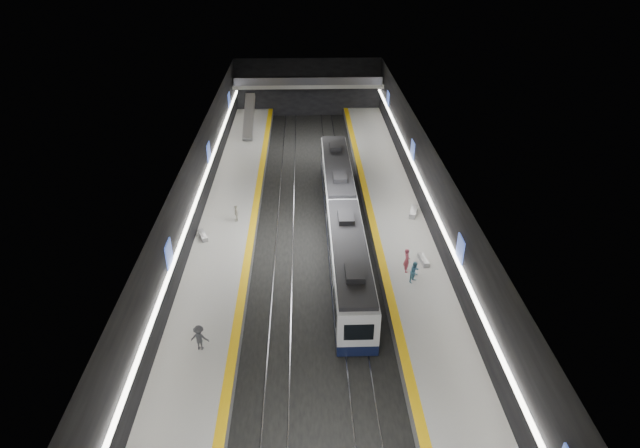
{
  "coord_description": "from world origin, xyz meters",
  "views": [
    {
      "loc": [
        -0.67,
        -38.55,
        24.42
      ],
      "look_at": [
        0.55,
        0.1,
        2.2
      ],
      "focal_mm": 30.0,
      "sensor_mm": 36.0,
      "label": 1
    }
  ],
  "objects_px": {
    "passenger_right_a": "(407,260)",
    "passenger_left_a": "(236,213)",
    "bench_left_far": "(203,236)",
    "train": "(342,216)",
    "bench_right_near": "(423,260)",
    "bench_right_far": "(413,212)",
    "escalator": "(249,117)",
    "passenger_right_b": "(415,272)",
    "passenger_left_b": "(199,338)"
  },
  "relations": [
    {
      "from": "escalator",
      "to": "bench_right_far",
      "type": "xyz_separation_m",
      "value": [
        16.64,
        -22.32,
        -1.65
      ]
    },
    {
      "from": "train",
      "to": "passenger_right_a",
      "type": "height_order",
      "value": "train"
    },
    {
      "from": "bench_left_far",
      "to": "bench_right_near",
      "type": "relative_size",
      "value": 1.03
    },
    {
      "from": "passenger_right_a",
      "to": "passenger_right_b",
      "type": "distance_m",
      "value": 1.41
    },
    {
      "from": "passenger_right_a",
      "to": "passenger_left_a",
      "type": "height_order",
      "value": "passenger_right_a"
    },
    {
      "from": "bench_left_far",
      "to": "train",
      "type": "bearing_deg",
      "value": -16.88
    },
    {
      "from": "passenger_right_a",
      "to": "passenger_left_a",
      "type": "distance_m",
      "value": 15.99
    },
    {
      "from": "train",
      "to": "passenger_right_b",
      "type": "relative_size",
      "value": 17.58
    },
    {
      "from": "train",
      "to": "bench_left_far",
      "type": "relative_size",
      "value": 17.58
    },
    {
      "from": "bench_right_far",
      "to": "passenger_left_b",
      "type": "xyz_separation_m",
      "value": [
        -16.47,
        -16.92,
        0.64
      ]
    },
    {
      "from": "train",
      "to": "bench_right_far",
      "type": "xyz_separation_m",
      "value": [
        6.64,
        2.24,
        -0.95
      ]
    },
    {
      "from": "train",
      "to": "passenger_right_a",
      "type": "xyz_separation_m",
      "value": [
        4.43,
        -6.68,
        -0.22
      ]
    },
    {
      "from": "passenger_left_b",
      "to": "bench_right_far",
      "type": "bearing_deg",
      "value": -127.24
    },
    {
      "from": "passenger_right_b",
      "to": "bench_right_far",
      "type": "bearing_deg",
      "value": 35.9
    },
    {
      "from": "bench_right_far",
      "to": "passenger_right_b",
      "type": "bearing_deg",
      "value": -82.14
    },
    {
      "from": "train",
      "to": "bench_left_far",
      "type": "bearing_deg",
      "value": -173.87
    },
    {
      "from": "bench_right_near",
      "to": "passenger_right_b",
      "type": "distance_m",
      "value": 2.86
    },
    {
      "from": "passenger_right_b",
      "to": "passenger_left_b",
      "type": "bearing_deg",
      "value": 160.49
    },
    {
      "from": "escalator",
      "to": "passenger_left_a",
      "type": "bearing_deg",
      "value": -88.18
    },
    {
      "from": "train",
      "to": "passenger_right_b",
      "type": "bearing_deg",
      "value": -59.12
    },
    {
      "from": "bench_right_far",
      "to": "passenger_right_b",
      "type": "distance_m",
      "value": 10.45
    },
    {
      "from": "bench_right_near",
      "to": "bench_right_far",
      "type": "bearing_deg",
      "value": 78.82
    },
    {
      "from": "bench_left_far",
      "to": "bench_right_far",
      "type": "height_order",
      "value": "bench_right_far"
    },
    {
      "from": "passenger_left_b",
      "to": "bench_right_near",
      "type": "bearing_deg",
      "value": -142.95
    },
    {
      "from": "passenger_right_b",
      "to": "bench_left_far",
      "type": "bearing_deg",
      "value": 113.91
    },
    {
      "from": "escalator",
      "to": "bench_left_far",
      "type": "height_order",
      "value": "escalator"
    },
    {
      "from": "bench_left_far",
      "to": "passenger_left_a",
      "type": "bearing_deg",
      "value": 25.04
    },
    {
      "from": "bench_right_near",
      "to": "bench_right_far",
      "type": "xyz_separation_m",
      "value": [
        0.64,
        7.75,
        0.04
      ]
    },
    {
      "from": "bench_right_far",
      "to": "passenger_right_b",
      "type": "xyz_separation_m",
      "value": [
        -1.83,
        -10.27,
        0.61
      ]
    },
    {
      "from": "escalator",
      "to": "passenger_right_b",
      "type": "distance_m",
      "value": 35.81
    },
    {
      "from": "bench_left_far",
      "to": "passenger_left_b",
      "type": "distance_m",
      "value": 13.58
    },
    {
      "from": "escalator",
      "to": "bench_left_far",
      "type": "xyz_separation_m",
      "value": [
        -1.83,
        -25.83,
        -1.69
      ]
    },
    {
      "from": "escalator",
      "to": "bench_right_near",
      "type": "bearing_deg",
      "value": -61.98
    },
    {
      "from": "escalator",
      "to": "passenger_left_b",
      "type": "xyz_separation_m",
      "value": [
        0.17,
        -39.24,
        -1.02
      ]
    },
    {
      "from": "passenger_left_b",
      "to": "passenger_left_a",
      "type": "bearing_deg",
      "value": -84.99
    },
    {
      "from": "escalator",
      "to": "passenger_left_a",
      "type": "height_order",
      "value": "escalator"
    },
    {
      "from": "passenger_right_a",
      "to": "bench_right_far",
      "type": "bearing_deg",
      "value": -14.8
    },
    {
      "from": "passenger_right_b",
      "to": "passenger_left_b",
      "type": "height_order",
      "value": "passenger_left_b"
    },
    {
      "from": "bench_right_far",
      "to": "passenger_left_a",
      "type": "relative_size",
      "value": 1.33
    },
    {
      "from": "bench_left_far",
      "to": "bench_right_far",
      "type": "bearing_deg",
      "value": -12.25
    },
    {
      "from": "passenger_right_b",
      "to": "passenger_left_a",
      "type": "bearing_deg",
      "value": 101.72
    },
    {
      "from": "bench_right_far",
      "to": "bench_left_far",
      "type": "bearing_deg",
      "value": -151.26
    },
    {
      "from": "bench_left_far",
      "to": "passenger_left_a",
      "type": "distance_m",
      "value": 3.86
    },
    {
      "from": "bench_right_near",
      "to": "passenger_left_b",
      "type": "distance_m",
      "value": 18.3
    },
    {
      "from": "train",
      "to": "passenger_left_a",
      "type": "xyz_separation_m",
      "value": [
        -9.27,
        1.57,
        -0.43
      ]
    },
    {
      "from": "escalator",
      "to": "bench_right_near",
      "type": "relative_size",
      "value": 4.82
    },
    {
      "from": "escalator",
      "to": "bench_left_far",
      "type": "relative_size",
      "value": 4.68
    },
    {
      "from": "train",
      "to": "bench_right_near",
      "type": "height_order",
      "value": "train"
    },
    {
      "from": "bench_right_far",
      "to": "passenger_left_a",
      "type": "bearing_deg",
      "value": -159.63
    },
    {
      "from": "bench_right_far",
      "to": "passenger_right_b",
      "type": "relative_size",
      "value": 1.19
    }
  ]
}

